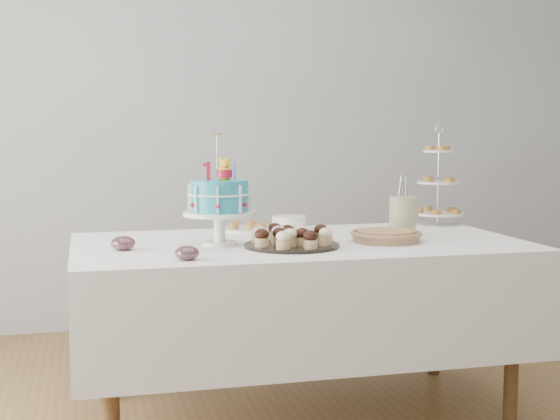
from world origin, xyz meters
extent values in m
cube|color=#96989A|center=(0.00, 2.00, 1.35)|extent=(5.00, 0.04, 2.70)
cube|color=white|center=(0.00, 0.30, 0.55)|extent=(1.92, 1.02, 0.45)
cylinder|color=brown|center=(-0.82, -0.07, 0.34)|extent=(0.06, 0.06, 0.67)
cylinder|color=brown|center=(0.82, -0.07, 0.34)|extent=(0.06, 0.06, 0.67)
cylinder|color=brown|center=(-0.82, 0.67, 0.34)|extent=(0.06, 0.06, 0.67)
cylinder|color=brown|center=(0.82, 0.67, 0.34)|extent=(0.06, 0.06, 0.67)
cylinder|color=teal|center=(-0.36, 0.26, 0.98)|extent=(0.24, 0.24, 0.13)
torus|color=white|center=(-0.36, 0.26, 0.98)|extent=(0.25, 0.25, 0.01)
cube|color=red|center=(-0.40, 0.26, 1.08)|extent=(0.02, 0.02, 0.08)
cylinder|color=blue|center=(-0.30, 0.22, 1.08)|extent=(0.01, 0.01, 0.08)
cylinder|color=silver|center=(-0.36, 0.30, 1.13)|extent=(0.00, 0.00, 0.18)
cylinder|color=#FABC45|center=(-0.36, 0.30, 1.23)|extent=(0.05, 0.05, 0.01)
cylinder|color=black|center=(-0.07, 0.15, 0.78)|extent=(0.39, 0.39, 0.01)
ellipsoid|color=black|center=(-0.15, 0.15, 0.83)|extent=(0.06, 0.06, 0.04)
ellipsoid|color=beige|center=(0.00, 0.15, 0.83)|extent=(0.06, 0.06, 0.04)
cylinder|color=#A17857|center=(0.36, 0.20, 0.79)|extent=(0.29, 0.29, 0.04)
cylinder|color=#A66E40|center=(0.36, 0.20, 0.81)|extent=(0.25, 0.25, 0.02)
torus|color=#A17857|center=(0.36, 0.20, 0.81)|extent=(0.31, 0.31, 0.02)
cylinder|color=silver|center=(0.84, 0.70, 1.00)|extent=(0.01, 0.01, 0.46)
cylinder|color=white|center=(0.84, 0.70, 0.83)|extent=(0.26, 0.26, 0.01)
cylinder|color=white|center=(0.84, 0.70, 0.98)|extent=(0.21, 0.21, 0.01)
cylinder|color=white|center=(0.84, 0.70, 1.14)|extent=(0.16, 0.16, 0.01)
torus|color=silver|center=(0.84, 0.70, 1.25)|extent=(0.05, 0.01, 0.05)
cylinder|color=white|center=(0.06, 0.70, 0.80)|extent=(0.17, 0.17, 0.06)
cylinder|color=white|center=(-0.15, 0.70, 0.78)|extent=(0.25, 0.25, 0.01)
ellipsoid|color=silver|center=(-0.53, -0.07, 0.80)|extent=(0.09, 0.09, 0.05)
cylinder|color=#5E0812|center=(-0.53, -0.07, 0.79)|extent=(0.06, 0.06, 0.03)
ellipsoid|color=silver|center=(-0.75, 0.23, 0.80)|extent=(0.10, 0.10, 0.06)
cylinder|color=#5E0812|center=(-0.75, 0.23, 0.79)|extent=(0.07, 0.07, 0.03)
cylinder|color=beige|center=(0.50, 0.34, 0.86)|extent=(0.12, 0.12, 0.18)
cylinder|color=beige|center=(0.55, 0.32, 0.87)|extent=(0.01, 0.01, 0.09)
camera|label=1|loc=(-0.90, -2.91, 1.26)|focal=50.00mm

